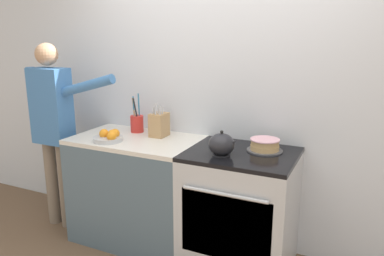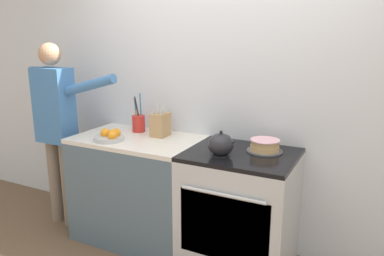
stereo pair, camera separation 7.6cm
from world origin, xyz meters
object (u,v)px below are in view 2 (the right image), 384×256
object	(u,v)px
tea_kettle	(221,145)
person_baker	(56,120)
layer_cake	(265,146)
knife_block	(160,124)
utensil_crock	(139,123)
stove_range	(239,210)
fruit_bowl	(110,136)

from	to	relation	value
tea_kettle	person_baker	distance (m)	1.61
layer_cake	knife_block	size ratio (longest dim) A/B	0.91
utensil_crock	stove_range	bearing A→B (deg)	-9.83
tea_kettle	utensil_crock	xyz separation A→B (m)	(-0.91, 0.30, 0.00)
knife_block	utensil_crock	xyz separation A→B (m)	(-0.25, 0.04, -0.02)
layer_cake	tea_kettle	distance (m)	0.34
knife_block	person_baker	size ratio (longest dim) A/B	0.17
tea_kettle	knife_block	xyz separation A→B (m)	(-0.66, 0.26, 0.02)
utensil_crock	layer_cake	bearing A→B (deg)	-3.37
layer_cake	knife_block	distance (m)	0.92
knife_block	person_baker	world-z (taller)	person_baker
person_baker	tea_kettle	bearing A→B (deg)	1.42
layer_cake	fruit_bowl	xyz separation A→B (m)	(-1.20, -0.28, -0.01)
tea_kettle	utensil_crock	distance (m)	0.96
knife_block	utensil_crock	world-z (taller)	utensil_crock
layer_cake	tea_kettle	size ratio (longest dim) A/B	1.15
stove_range	tea_kettle	distance (m)	0.56
stove_range	tea_kettle	world-z (taller)	tea_kettle
fruit_bowl	tea_kettle	bearing A→B (deg)	3.07
knife_block	fruit_bowl	bearing A→B (deg)	-132.94
fruit_bowl	utensil_crock	bearing A→B (deg)	83.94
stove_range	knife_block	xyz separation A→B (m)	(-0.77, 0.14, 0.56)
layer_cake	tea_kettle	bearing A→B (deg)	-137.95
tea_kettle	utensil_crock	bearing A→B (deg)	161.98
utensil_crock	knife_block	bearing A→B (deg)	-9.01
tea_kettle	fruit_bowl	world-z (taller)	tea_kettle
person_baker	utensil_crock	bearing A→B (deg)	24.11
utensil_crock	person_baker	size ratio (longest dim) A/B	0.20
stove_range	knife_block	bearing A→B (deg)	169.90
knife_block	tea_kettle	bearing A→B (deg)	-21.22
stove_range	utensil_crock	distance (m)	1.17
tea_kettle	utensil_crock	size ratio (longest dim) A/B	0.66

